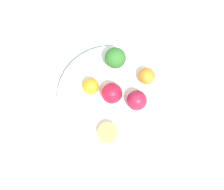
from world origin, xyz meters
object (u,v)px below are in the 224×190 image
Objects in this scene: bowl at (112,98)px; apple_red at (113,95)px; small_cup at (108,133)px; orange_front at (147,76)px; broccoli at (115,58)px; apple_green at (137,100)px; orange_back at (91,86)px.

apple_red reaches higher than bowl.
orange_front is at bearing -71.12° from small_cup.
bowl is at bearing 137.75° from broccoli.
apple_red is 0.09m from small_cup.
small_cup is at bearing 108.88° from orange_front.
broccoli is 0.09m from apple_red.
apple_green reaches higher than orange_front.
orange_back is 0.88× the size of small_cup.
broccoli is at bearing -42.25° from bowl.
broccoli is at bearing -10.61° from apple_green.
apple_red reaches higher than apple_green.
orange_back is at bearing 34.89° from apple_green.
small_cup is at bearing 137.41° from bowl.
bowl is at bearing 36.69° from apple_green.
orange_back is (0.09, 0.06, -0.00)m from apple_green.
small_cup is at bearing 135.90° from apple_red.
orange_back is at bearing 30.53° from apple_red.
bowl is 4.28× the size of broccoli.
small_cup is (-0.13, 0.12, -0.02)m from broccoli.
bowl is at bearing -147.15° from orange_back.
small_cup is (-0.05, 0.15, -0.01)m from orange_front.
small_cup is (-0.07, 0.06, 0.03)m from bowl.
broccoli is 1.56× the size of orange_back.
apple_green is at bearing -143.31° from bowl.
broccoli reaches higher than orange_back.
apple_red is 0.09m from orange_front.
small_cup is (-0.02, 0.10, -0.01)m from apple_green.
orange_back is at bearing 32.85° from bowl.
orange_front is (0.03, -0.06, -0.00)m from apple_green.
apple_red is at bearing 39.17° from apple_green.
orange_front reaches higher than bowl.
apple_red reaches higher than small_cup.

